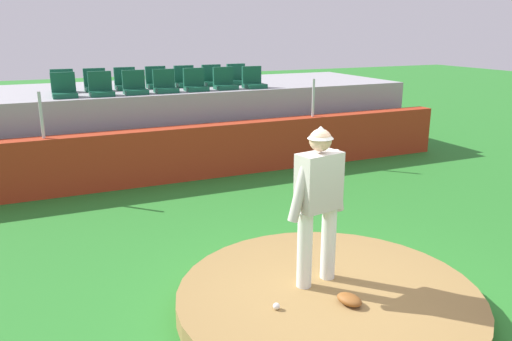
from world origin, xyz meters
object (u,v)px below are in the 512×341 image
stadium_chair_0 (64,90)px  stadium_chair_4 (195,84)px  stadium_chair_5 (225,82)px  stadium_chair_8 (96,84)px  stadium_chair_1 (101,88)px  stadium_chair_7 (63,85)px  stadium_chair_2 (135,87)px  stadium_chair_10 (157,81)px  baseball (276,306)px  stadium_chair_9 (126,83)px  stadium_chair_12 (213,79)px  stadium_chair_3 (165,85)px  stadium_chair_6 (253,81)px  stadium_chair_11 (185,80)px  stadium_chair_13 (237,78)px  fielding_glove (349,300)px  pitcher (319,195)px

stadium_chair_0 → stadium_chair_4: (2.81, -0.01, 0.00)m
stadium_chair_5 → stadium_chair_8: bearing=-16.9°
stadium_chair_1 → stadium_chair_7: same height
stadium_chair_2 → stadium_chair_10: (0.71, 0.93, 0.00)m
baseball → stadium_chair_9: bearing=89.9°
stadium_chair_10 → stadium_chair_12: 1.39m
stadium_chair_7 → stadium_chair_2: bearing=146.4°
stadium_chair_3 → stadium_chair_9: size_ratio=1.00×
stadium_chair_5 → stadium_chair_9: bearing=-22.6°
baseball → stadium_chair_5: stadium_chair_5 is taller
stadium_chair_1 → stadium_chair_3: (1.38, 0.03, 0.00)m
stadium_chair_0 → stadium_chair_6: same height
stadium_chair_3 → stadium_chair_6: same height
stadium_chair_5 → stadium_chair_11: same height
stadium_chair_13 → stadium_chair_10: bearing=-0.2°
stadium_chair_0 → stadium_chair_13: 4.31m
stadium_chair_2 → stadium_chair_0: bearing=-1.3°
stadium_chair_13 → stadium_chair_6: bearing=91.0°
stadium_chair_3 → stadium_chair_7: 2.25m
baseball → stadium_chair_12: 8.25m
fielding_glove → stadium_chair_6: (2.07, 7.12, 1.57)m
stadium_chair_5 → stadium_chair_8: 2.92m
stadium_chair_3 → stadium_chair_10: size_ratio=1.00×
stadium_chair_4 → stadium_chair_0: bearing=-0.3°
stadium_chair_2 → stadium_chair_9: 0.92m
stadium_chair_10 → stadium_chair_11: size_ratio=1.00×
stadium_chair_11 → stadium_chair_12: 0.71m
baseball → stadium_chair_3: size_ratio=0.15×
baseball → stadium_chair_10: stadium_chair_10 is taller
stadium_chair_6 → stadium_chair_8: size_ratio=1.00×
pitcher → stadium_chair_10: (0.05, 7.49, 0.56)m
stadium_chair_11 → stadium_chair_4: bearing=88.1°
baseball → fielding_glove: (0.76, -0.23, 0.02)m
stadium_chair_1 → stadium_chair_11: bearing=-156.7°
fielding_glove → stadium_chair_9: size_ratio=0.60×
stadium_chair_0 → stadium_chair_10: (2.15, 0.90, 0.00)m
stadium_chair_2 → stadium_chair_13: size_ratio=1.00×
fielding_glove → stadium_chair_13: bearing=150.1°
stadium_chair_8 → stadium_chair_9: 0.68m
stadium_chair_3 → stadium_chair_7: size_ratio=1.00×
stadium_chair_11 → stadium_chair_12: bearing=-179.3°
pitcher → stadium_chair_6: size_ratio=3.68×
pitcher → stadium_chair_13: size_ratio=3.68×
stadium_chair_1 → stadium_chair_5: size_ratio=1.00×
stadium_chair_5 → baseball: bearing=73.1°
stadium_chair_2 → stadium_chair_3: bearing=-179.1°
stadium_chair_0 → stadium_chair_11: same height
stadium_chair_7 → stadium_chair_9: same height
stadium_chair_3 → stadium_chair_13: size_ratio=1.00×
pitcher → stadium_chair_2: stadium_chair_2 is taller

